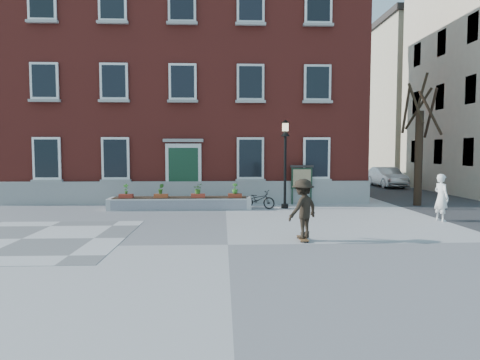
{
  "coord_description": "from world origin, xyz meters",
  "views": [
    {
      "loc": [
        -0.14,
        -11.56,
        2.59
      ],
      "look_at": [
        0.5,
        4.0,
        1.5
      ],
      "focal_mm": 32.0,
      "sensor_mm": 36.0,
      "label": 1
    }
  ],
  "objects_px": {
    "bystander": "(441,198)",
    "lamp_post": "(285,151)",
    "notice_board": "(302,178)",
    "skateboarder": "(303,209)",
    "parked_car": "(387,177)",
    "bicycle": "(258,199)"
  },
  "relations": [
    {
      "from": "parked_car",
      "to": "lamp_post",
      "type": "relative_size",
      "value": 1.08
    },
    {
      "from": "bystander",
      "to": "notice_board",
      "type": "height_order",
      "value": "notice_board"
    },
    {
      "from": "parked_car",
      "to": "bystander",
      "type": "bearing_deg",
      "value": -104.88
    },
    {
      "from": "parked_car",
      "to": "skateboarder",
      "type": "distance_m",
      "value": 19.78
    },
    {
      "from": "parked_car",
      "to": "lamp_post",
      "type": "height_order",
      "value": "lamp_post"
    },
    {
      "from": "bystander",
      "to": "lamp_post",
      "type": "distance_m",
      "value": 6.57
    },
    {
      "from": "skateboarder",
      "to": "notice_board",
      "type": "bearing_deg",
      "value": 79.68
    },
    {
      "from": "bicycle",
      "to": "notice_board",
      "type": "distance_m",
      "value": 2.73
    },
    {
      "from": "bystander",
      "to": "skateboarder",
      "type": "relative_size",
      "value": 0.97
    },
    {
      "from": "bystander",
      "to": "bicycle",
      "type": "bearing_deg",
      "value": 45.82
    },
    {
      "from": "bystander",
      "to": "skateboarder",
      "type": "height_order",
      "value": "skateboarder"
    },
    {
      "from": "skateboarder",
      "to": "parked_car",
      "type": "bearing_deg",
      "value": 62.11
    },
    {
      "from": "bicycle",
      "to": "parked_car",
      "type": "xyz_separation_m",
      "value": [
        9.96,
        10.68,
        0.29
      ]
    },
    {
      "from": "bicycle",
      "to": "lamp_post",
      "type": "distance_m",
      "value": 2.44
    },
    {
      "from": "bicycle",
      "to": "lamp_post",
      "type": "relative_size",
      "value": 0.4
    },
    {
      "from": "bystander",
      "to": "notice_board",
      "type": "bearing_deg",
      "value": 25.41
    },
    {
      "from": "parked_car",
      "to": "notice_board",
      "type": "relative_size",
      "value": 2.27
    },
    {
      "from": "lamp_post",
      "to": "notice_board",
      "type": "distance_m",
      "value": 2.14
    },
    {
      "from": "bystander",
      "to": "skateboarder",
      "type": "xyz_separation_m",
      "value": [
        -5.67,
        -3.12,
        0.06
      ]
    },
    {
      "from": "notice_board",
      "to": "skateboarder",
      "type": "xyz_separation_m",
      "value": [
        -1.49,
        -8.18,
        -0.34
      ]
    },
    {
      "from": "bicycle",
      "to": "parked_car",
      "type": "height_order",
      "value": "parked_car"
    },
    {
      "from": "bicycle",
      "to": "bystander",
      "type": "relative_size",
      "value": 0.9
    }
  ]
}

